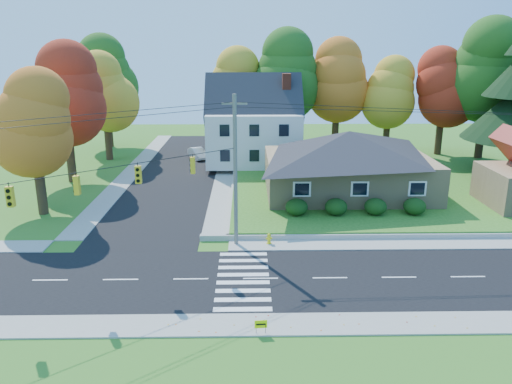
# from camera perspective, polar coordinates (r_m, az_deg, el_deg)

# --- Properties ---
(ground) EXTENTS (120.00, 120.00, 0.00)m
(ground) POSITION_cam_1_polar(r_m,az_deg,el_deg) (29.03, 0.52, -9.88)
(ground) COLOR #3D7923
(road_main) EXTENTS (90.00, 8.00, 0.02)m
(road_main) POSITION_cam_1_polar(r_m,az_deg,el_deg) (29.02, 0.52, -9.86)
(road_main) COLOR black
(road_main) RESTS_ON ground
(road_cross) EXTENTS (8.00, 44.00, 0.02)m
(road_cross) POSITION_cam_1_polar(r_m,az_deg,el_deg) (54.09, -8.74, 2.38)
(road_cross) COLOR black
(road_cross) RESTS_ON ground
(sidewalk_north) EXTENTS (90.00, 2.00, 0.08)m
(sidewalk_north) POSITION_cam_1_polar(r_m,az_deg,el_deg) (33.57, 0.29, -6.06)
(sidewalk_north) COLOR #9C9A90
(sidewalk_north) RESTS_ON ground
(sidewalk_south) EXTENTS (90.00, 2.00, 0.08)m
(sidewalk_south) POSITION_cam_1_polar(r_m,az_deg,el_deg) (24.62, 0.85, -14.92)
(sidewalk_south) COLOR #9C9A90
(sidewalk_south) RESTS_ON ground
(lawn) EXTENTS (30.00, 30.00, 0.50)m
(lawn) POSITION_cam_1_polar(r_m,az_deg,el_deg) (50.59, 14.75, 1.35)
(lawn) COLOR #3D7923
(lawn) RESTS_ON ground
(ranch_house) EXTENTS (14.60, 10.60, 5.40)m
(ranch_house) POSITION_cam_1_polar(r_m,az_deg,el_deg) (43.99, 10.45, 3.47)
(ranch_house) COLOR tan
(ranch_house) RESTS_ON lawn
(colonial_house) EXTENTS (10.40, 8.40, 9.60)m
(colonial_house) POSITION_cam_1_polar(r_m,az_deg,el_deg) (54.68, -0.22, 7.61)
(colonial_house) COLOR silver
(colonial_house) RESTS_ON lawn
(hedge_row) EXTENTS (10.70, 1.70, 1.27)m
(hedge_row) POSITION_cam_1_polar(r_m,az_deg,el_deg) (38.59, 11.33, -1.65)
(hedge_row) COLOR #163A10
(hedge_row) RESTS_ON lawn
(traffic_infrastructure) EXTENTS (38.10, 10.66, 10.00)m
(traffic_infrastructure) POSITION_cam_1_polar(r_m,az_deg,el_deg) (28.46, 0.17, 0.68)
(traffic_infrastructure) COLOR #666059
(traffic_infrastructure) RESTS_ON ground
(tree_lot_0) EXTENTS (6.72, 6.72, 12.51)m
(tree_lot_0) POSITION_cam_1_polar(r_m,az_deg,el_deg) (60.24, -2.30, 11.96)
(tree_lot_0) COLOR #3F2A19
(tree_lot_0) RESTS_ON lawn
(tree_lot_1) EXTENTS (7.84, 7.84, 14.60)m
(tree_lot_1) POSITION_cam_1_polar(r_m,az_deg,el_deg) (59.33, 3.63, 13.14)
(tree_lot_1) COLOR #3F2A19
(tree_lot_1) RESTS_ON lawn
(tree_lot_2) EXTENTS (7.28, 7.28, 13.56)m
(tree_lot_2) POSITION_cam_1_polar(r_m,az_deg,el_deg) (61.13, 9.29, 12.44)
(tree_lot_2) COLOR #3F2A19
(tree_lot_2) RESTS_ON lawn
(tree_lot_3) EXTENTS (6.16, 6.16, 11.47)m
(tree_lot_3) POSITION_cam_1_polar(r_m,az_deg,el_deg) (61.60, 15.00, 10.92)
(tree_lot_3) COLOR #3F2A19
(tree_lot_3) RESTS_ON lawn
(tree_lot_4) EXTENTS (6.72, 6.72, 12.51)m
(tree_lot_4) POSITION_cam_1_polar(r_m,az_deg,el_deg) (62.51, 20.69, 11.11)
(tree_lot_4) COLOR #3F2A19
(tree_lot_4) RESTS_ON lawn
(tree_lot_5) EXTENTS (8.40, 8.40, 15.64)m
(tree_lot_5) POSITION_cam_1_polar(r_m,az_deg,el_deg) (62.16, 25.06, 12.44)
(tree_lot_5) COLOR #3F2A19
(tree_lot_5) RESTS_ON lawn
(tree_west_0) EXTENTS (6.16, 6.16, 11.47)m
(tree_west_0) POSITION_cam_1_polar(r_m,az_deg,el_deg) (41.77, -24.15, 7.09)
(tree_west_0) COLOR #3F2A19
(tree_west_0) RESTS_ON ground
(tree_west_1) EXTENTS (7.28, 7.28, 13.56)m
(tree_west_1) POSITION_cam_1_polar(r_m,az_deg,el_deg) (51.24, -21.09, 10.34)
(tree_west_1) COLOR #3F2A19
(tree_west_1) RESTS_ON ground
(tree_west_2) EXTENTS (6.72, 6.72, 12.51)m
(tree_west_2) POSITION_cam_1_polar(r_m,az_deg,el_deg) (60.50, -16.95, 10.83)
(tree_west_2) COLOR #3F2A19
(tree_west_2) RESTS_ON ground
(tree_west_3) EXTENTS (7.84, 7.84, 14.60)m
(tree_west_3) POSITION_cam_1_polar(r_m,az_deg,el_deg) (68.63, -16.89, 12.49)
(tree_west_3) COLOR #3F2A19
(tree_west_3) RESTS_ON ground
(white_car) EXTENTS (2.81, 4.06, 1.27)m
(white_car) POSITION_cam_1_polar(r_m,az_deg,el_deg) (59.75, -6.67, 4.41)
(white_car) COLOR #BDBDBD
(white_car) RESTS_ON road_cross
(fire_hydrant) EXTENTS (0.45, 0.35, 0.79)m
(fire_hydrant) POSITION_cam_1_polar(r_m,az_deg,el_deg) (33.62, 1.50, -5.41)
(fire_hydrant) COLOR gold
(fire_hydrant) RESTS_ON ground
(yard_sign) EXTENTS (0.59, 0.08, 0.74)m
(yard_sign) POSITION_cam_1_polar(r_m,az_deg,el_deg) (23.69, 0.56, -14.90)
(yard_sign) COLOR black
(yard_sign) RESTS_ON ground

